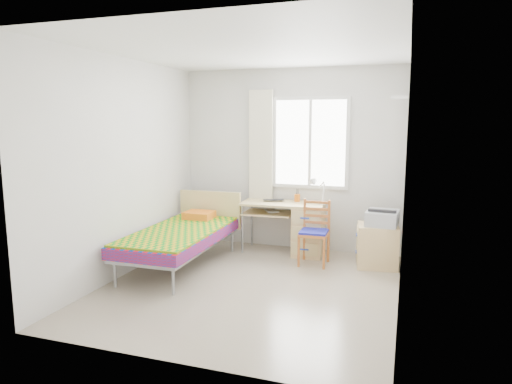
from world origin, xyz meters
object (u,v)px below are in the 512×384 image
Objects in this scene: desk at (304,227)px; printer at (382,217)px; chair at (315,228)px; cabinet at (377,246)px; bed at (183,235)px.

desk is 1.12m from printer.
chair reaches higher than cabinet.
desk is 2.09× the size of cabinet.
cabinet is 1.19× the size of printer.
bed is 3.51× the size of cabinet.
chair is at bearing -178.52° from cabinet.
cabinet is 0.37m from printer.
chair is 0.82m from cabinet.
printer is at bearing 8.50° from chair.
printer is at bearing 11.47° from cabinet.
desk is 1.39× the size of chair.
bed reaches higher than desk.
bed is 1.73m from chair.
bed is at bearing -169.92° from cabinet.
chair is 1.50× the size of cabinet.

